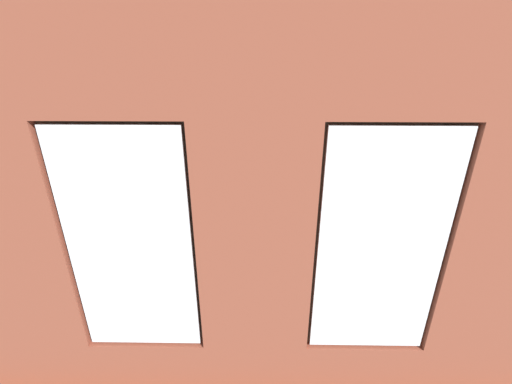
{
  "coord_description": "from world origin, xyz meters",
  "views": [
    {
      "loc": [
        -0.04,
        5.03,
        3.08
      ],
      "look_at": [
        0.03,
        0.4,
        1.03
      ],
      "focal_mm": 24.0,
      "sensor_mm": 36.0,
      "label": 1
    }
  ],
  "objects_px": {
    "remote_black": "(260,218)",
    "potted_plant_foreground_right": "(148,167)",
    "table_plant_small": "(241,207)",
    "remote_gray": "(224,218)",
    "potted_plant_near_tv": "(109,226)",
    "couch_left": "(422,247)",
    "media_console": "(105,211)",
    "potted_plant_by_left_couch": "(367,203)",
    "potted_plant_mid_room_small": "(290,194)",
    "couch_by_window": "(183,309)",
    "candle_jar": "(278,209)",
    "coffee_table": "(253,218)",
    "tv_flatscreen": "(98,178)",
    "papasan_chair": "(255,171)",
    "cup_ceramic": "(253,212)"
  },
  "relations": [
    {
      "from": "remote_black",
      "to": "media_console",
      "type": "relative_size",
      "value": 0.14
    },
    {
      "from": "cup_ceramic",
      "to": "remote_gray",
      "type": "distance_m",
      "value": 0.48
    },
    {
      "from": "couch_by_window",
      "to": "remote_black",
      "type": "distance_m",
      "value": 2.11
    },
    {
      "from": "couch_left",
      "to": "coffee_table",
      "type": "xyz_separation_m",
      "value": [
        2.49,
        -0.74,
        0.07
      ]
    },
    {
      "from": "remote_gray",
      "to": "potted_plant_mid_room_small",
      "type": "height_order",
      "value": "potted_plant_mid_room_small"
    },
    {
      "from": "cup_ceramic",
      "to": "potted_plant_near_tv",
      "type": "distance_m",
      "value": 2.21
    },
    {
      "from": "cup_ceramic",
      "to": "couch_left",
      "type": "bearing_deg",
      "value": 163.44
    },
    {
      "from": "potted_plant_foreground_right",
      "to": "media_console",
      "type": "bearing_deg",
      "value": 79.85
    },
    {
      "from": "remote_black",
      "to": "potted_plant_by_left_couch",
      "type": "relative_size",
      "value": 0.31
    },
    {
      "from": "couch_by_window",
      "to": "candle_jar",
      "type": "relative_size",
      "value": 20.21
    },
    {
      "from": "couch_left",
      "to": "tv_flatscreen",
      "type": "height_order",
      "value": "tv_flatscreen"
    },
    {
      "from": "coffee_table",
      "to": "tv_flatscreen",
      "type": "bearing_deg",
      "value": -9.17
    },
    {
      "from": "remote_black",
      "to": "media_console",
      "type": "xyz_separation_m",
      "value": [
        2.78,
        -0.55,
        -0.18
      ]
    },
    {
      "from": "potted_plant_by_left_couch",
      "to": "table_plant_small",
      "type": "bearing_deg",
      "value": 14.21
    },
    {
      "from": "potted_plant_near_tv",
      "to": "couch_by_window",
      "type": "bearing_deg",
      "value": 134.37
    },
    {
      "from": "tv_flatscreen",
      "to": "potted_plant_near_tv",
      "type": "xyz_separation_m",
      "value": [
        -0.55,
        1.06,
        -0.34
      ]
    },
    {
      "from": "cup_ceramic",
      "to": "remote_black",
      "type": "distance_m",
      "value": 0.17
    },
    {
      "from": "media_console",
      "to": "potted_plant_mid_room_small",
      "type": "xyz_separation_m",
      "value": [
        -3.36,
        -0.52,
        0.13
      ]
    },
    {
      "from": "potted_plant_by_left_couch",
      "to": "couch_left",
      "type": "bearing_deg",
      "value": 105.74
    },
    {
      "from": "coffee_table",
      "to": "couch_left",
      "type": "bearing_deg",
      "value": 163.44
    },
    {
      "from": "remote_gray",
      "to": "media_console",
      "type": "relative_size",
      "value": 0.14
    },
    {
      "from": "couch_left",
      "to": "potted_plant_mid_room_small",
      "type": "xyz_separation_m",
      "value": [
        1.79,
        -1.69,
        0.07
      ]
    },
    {
      "from": "cup_ceramic",
      "to": "papasan_chair",
      "type": "bearing_deg",
      "value": -90.06
    },
    {
      "from": "couch_left",
      "to": "remote_gray",
      "type": "xyz_separation_m",
      "value": [
        2.96,
        -0.62,
        0.13
      ]
    },
    {
      "from": "couch_left",
      "to": "remote_black",
      "type": "bearing_deg",
      "value": -109.27
    },
    {
      "from": "remote_gray",
      "to": "potted_plant_by_left_couch",
      "type": "height_order",
      "value": "potted_plant_by_left_couch"
    },
    {
      "from": "remote_black",
      "to": "cup_ceramic",
      "type": "bearing_deg",
      "value": -1.6
    },
    {
      "from": "remote_gray",
      "to": "potted_plant_near_tv",
      "type": "height_order",
      "value": "potted_plant_near_tv"
    },
    {
      "from": "remote_black",
      "to": "coffee_table",
      "type": "bearing_deg",
      "value": -1.6
    },
    {
      "from": "papasan_chair",
      "to": "potted_plant_mid_room_small",
      "type": "xyz_separation_m",
      "value": [
        -0.7,
        1.16,
        -0.04
      ]
    },
    {
      "from": "couch_by_window",
      "to": "potted_plant_near_tv",
      "type": "height_order",
      "value": "potted_plant_near_tv"
    },
    {
      "from": "potted_plant_mid_room_small",
      "to": "media_console",
      "type": "bearing_deg",
      "value": 8.84
    },
    {
      "from": "table_plant_small",
      "to": "potted_plant_foreground_right",
      "type": "height_order",
      "value": "potted_plant_foreground_right"
    },
    {
      "from": "couch_left",
      "to": "media_console",
      "type": "distance_m",
      "value": 5.29
    },
    {
      "from": "remote_black",
      "to": "potted_plant_foreground_right",
      "type": "bearing_deg",
      "value": 2.75
    },
    {
      "from": "tv_flatscreen",
      "to": "potted_plant_near_tv",
      "type": "relative_size",
      "value": 0.78
    },
    {
      "from": "candle_jar",
      "to": "potted_plant_foreground_right",
      "type": "xyz_separation_m",
      "value": [
        2.8,
        -1.95,
        0.02
      ]
    },
    {
      "from": "remote_gray",
      "to": "tv_flatscreen",
      "type": "xyz_separation_m",
      "value": [
        2.2,
        -0.55,
        0.46
      ]
    },
    {
      "from": "potted_plant_by_left_couch",
      "to": "candle_jar",
      "type": "bearing_deg",
      "value": 17.93
    },
    {
      "from": "remote_gray",
      "to": "tv_flatscreen",
      "type": "bearing_deg",
      "value": -80.52
    },
    {
      "from": "media_console",
      "to": "tv_flatscreen",
      "type": "distance_m",
      "value": 0.64
    },
    {
      "from": "couch_by_window",
      "to": "couch_left",
      "type": "xyz_separation_m",
      "value": [
        -3.22,
        -1.3,
        0.0
      ]
    },
    {
      "from": "remote_gray",
      "to": "potted_plant_foreground_right",
      "type": "bearing_deg",
      "value": -115.68
    },
    {
      "from": "media_console",
      "to": "potted_plant_foreground_right",
      "type": "distance_m",
      "value": 1.7
    },
    {
      "from": "couch_left",
      "to": "coffee_table",
      "type": "relative_size",
      "value": 1.29
    },
    {
      "from": "media_console",
      "to": "potted_plant_by_left_couch",
      "type": "height_order",
      "value": "potted_plant_by_left_couch"
    },
    {
      "from": "cup_ceramic",
      "to": "candle_jar",
      "type": "distance_m",
      "value": 0.45
    },
    {
      "from": "candle_jar",
      "to": "potted_plant_mid_room_small",
      "type": "distance_m",
      "value": 0.86
    },
    {
      "from": "potted_plant_mid_room_small",
      "to": "potted_plant_by_left_couch",
      "type": "bearing_deg",
      "value": 168.92
    },
    {
      "from": "remote_gray",
      "to": "remote_black",
      "type": "bearing_deg",
      "value": 113.53
    }
  ]
}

